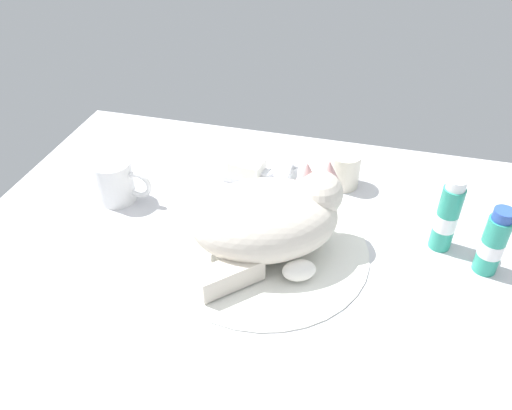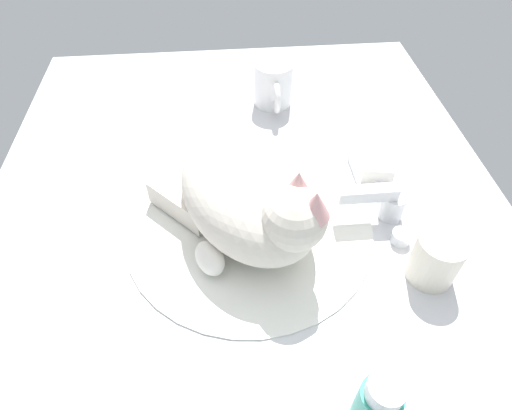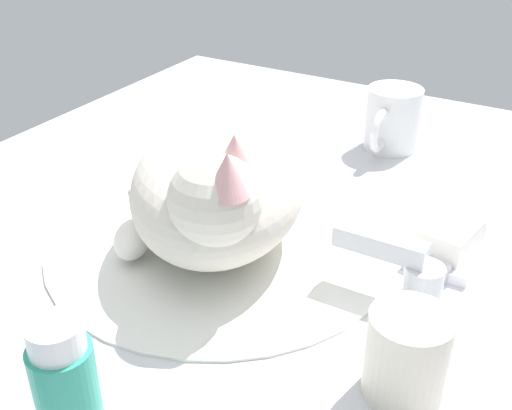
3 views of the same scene
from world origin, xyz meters
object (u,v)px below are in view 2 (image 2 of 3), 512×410
(faucet, at_px, (385,204))
(rinse_cup, at_px, (436,259))
(soap_bar, at_px, (375,164))
(cat, at_px, (251,197))
(coffee_mug, at_px, (273,85))

(faucet, relative_size, rinse_cup, 1.74)
(soap_bar, bearing_deg, cat, -64.83)
(coffee_mug, bearing_deg, cat, -12.19)
(faucet, xyz_separation_m, soap_bar, (-0.09, 0.01, -0.00))
(faucet, height_order, cat, cat)
(coffee_mug, height_order, soap_bar, coffee_mug)
(cat, relative_size, coffee_mug, 2.60)
(coffee_mug, bearing_deg, faucet, 22.28)
(faucet, xyz_separation_m, coffee_mug, (-0.32, -0.13, 0.02))
(cat, relative_size, rinse_cup, 4.09)
(faucet, relative_size, cat, 0.43)
(cat, bearing_deg, faucet, 92.70)
(rinse_cup, bearing_deg, soap_bar, -174.08)
(cat, distance_m, soap_bar, 0.24)
(coffee_mug, height_order, rinse_cup, coffee_mug)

